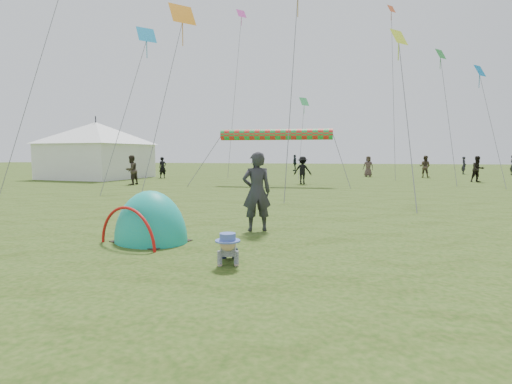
% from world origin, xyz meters
% --- Properties ---
extents(ground, '(140.00, 140.00, 0.00)m').
position_xyz_m(ground, '(0.00, 0.00, 0.00)').
color(ground, '#1C400D').
extents(crawling_toddler, '(0.68, 0.86, 0.59)m').
position_xyz_m(crawling_toddler, '(-1.11, -0.38, 0.29)').
color(crawling_toddler, black).
rests_on(crawling_toddler, ground).
extents(popup_tent, '(2.11, 1.95, 2.20)m').
position_xyz_m(popup_tent, '(-3.20, 0.99, 0.00)').
color(popup_tent, '#09A5A3').
rests_on(popup_tent, ground).
extents(standing_adult, '(0.82, 0.68, 1.93)m').
position_xyz_m(standing_adult, '(-1.19, 2.58, 0.96)').
color(standing_adult, '#2A292E').
rests_on(standing_adult, ground).
extents(event_marquee, '(7.58, 7.58, 4.57)m').
position_xyz_m(event_marquee, '(-17.13, 20.85, 2.28)').
color(event_marquee, white).
rests_on(event_marquee, ground).
extents(crowd_person_0, '(0.39, 0.59, 1.61)m').
position_xyz_m(crowd_person_0, '(12.39, 32.60, 0.81)').
color(crowd_person_0, black).
rests_on(crowd_person_0, ground).
extents(crowd_person_1, '(0.86, 1.00, 1.78)m').
position_xyz_m(crowd_person_1, '(-11.37, 15.40, 0.89)').
color(crowd_person_1, '#352C24').
rests_on(crowd_person_1, ground).
extents(crowd_person_2, '(1.03, 0.54, 1.68)m').
position_xyz_m(crowd_person_2, '(-17.00, 21.17, 0.84)').
color(crowd_person_2, black).
rests_on(crowd_person_2, ground).
extents(crowd_person_4, '(0.93, 0.72, 1.69)m').
position_xyz_m(crowd_person_4, '(3.45, 26.95, 0.85)').
color(crowd_person_4, '#463533').
rests_on(crowd_person_4, ground).
extents(crowd_person_6, '(0.69, 0.70, 1.63)m').
position_xyz_m(crowd_person_6, '(-12.22, 21.82, 0.82)').
color(crowd_person_6, black).
rests_on(crowd_person_6, ground).
extents(crowd_person_7, '(1.05, 0.97, 1.73)m').
position_xyz_m(crowd_person_7, '(7.74, 26.57, 0.87)').
color(crowd_person_7, '#45362B').
rests_on(crowd_person_7, ground).
extents(crowd_person_8, '(0.59, 1.09, 1.77)m').
position_xyz_m(crowd_person_8, '(-3.51, 36.87, 0.89)').
color(crowd_person_8, black).
rests_on(crowd_person_8, ground).
extents(crowd_person_9, '(1.17, 0.76, 1.71)m').
position_xyz_m(crowd_person_9, '(-1.23, 18.00, 0.85)').
color(crowd_person_9, black).
rests_on(crowd_person_9, ground).
extents(crowd_person_13, '(0.96, 0.82, 1.73)m').
position_xyz_m(crowd_person_13, '(10.04, 21.83, 0.86)').
color(crowd_person_13, black).
rests_on(crowd_person_13, ground).
extents(crowd_person_14, '(0.77, 1.10, 1.74)m').
position_xyz_m(crowd_person_14, '(-7.41, 33.88, 0.87)').
color(crowd_person_14, black).
rests_on(crowd_person_14, ground).
extents(crowd_person_15, '(0.81, 1.13, 1.58)m').
position_xyz_m(crowd_person_15, '(-18.29, 28.55, 0.79)').
color(crowd_person_15, '#2A2932').
rests_on(crowd_person_15, ground).
extents(crowd_person_16, '(0.99, 0.86, 1.72)m').
position_xyz_m(crowd_person_16, '(-19.96, 22.20, 0.86)').
color(crowd_person_16, '#382A27').
rests_on(crowd_person_16, ground).
extents(rainbow_tube_kite, '(6.64, 0.64, 0.64)m').
position_xyz_m(rainbow_tube_kite, '(-2.74, 16.68, 3.00)').
color(rainbow_tube_kite, red).
extents(diamond_kite_1, '(1.32, 1.32, 1.08)m').
position_xyz_m(diamond_kite_1, '(-6.93, 12.77, 8.85)').
color(diamond_kite_1, orange).
extents(diamond_kite_3, '(0.84, 0.84, 0.68)m').
position_xyz_m(diamond_kite_3, '(7.61, 22.59, 8.57)').
color(diamond_kite_3, '#298C3A').
extents(diamond_kite_4, '(0.91, 0.91, 0.74)m').
position_xyz_m(diamond_kite_4, '(9.70, 21.37, 7.15)').
color(diamond_kite_4, '#0B76C1').
extents(diamond_kite_5, '(0.90, 0.90, 0.73)m').
position_xyz_m(diamond_kite_5, '(-7.50, 28.41, 14.08)').
color(diamond_kite_5, '#F144BD').
extents(diamond_kite_6, '(0.76, 0.76, 0.62)m').
position_xyz_m(diamond_kite_6, '(4.94, 27.38, 13.32)').
color(diamond_kite_6, '#D65628').
extents(diamond_kite_8, '(0.82, 0.82, 0.67)m').
position_xyz_m(diamond_kite_8, '(3.26, 11.34, 6.79)').
color(diamond_kite_8, '#DBF32E').
extents(diamond_kite_9, '(0.85, 0.85, 0.69)m').
position_xyz_m(diamond_kite_9, '(-1.83, 27.01, 6.19)').
color(diamond_kite_9, '#3AB360').
extents(diamond_kite_10, '(1.05, 1.05, 0.86)m').
position_xyz_m(diamond_kite_10, '(-9.56, 14.14, 8.38)').
color(diamond_kite_10, '#1397DF').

